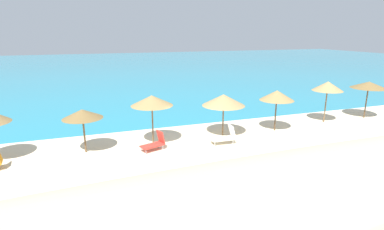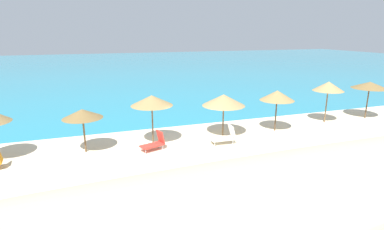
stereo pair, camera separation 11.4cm
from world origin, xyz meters
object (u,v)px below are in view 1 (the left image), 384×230
Objects in this scene: beach_umbrella_2 at (82,114)px; lounge_chair_2 at (225,136)px; beach_umbrella_5 at (277,95)px; lounge_chair_0 at (155,143)px; beach_umbrella_3 at (152,101)px; beach_umbrella_7 at (369,85)px; beach_umbrella_4 at (224,100)px; beach_umbrella_6 at (328,86)px.

beach_umbrella_2 reaches higher than lounge_chair_2.
lounge_chair_0 is (-8.14, -0.79, -1.93)m from beach_umbrella_5.
beach_umbrella_3 is (3.69, 0.01, 0.45)m from beach_umbrella_2.
beach_umbrella_3 reaches higher than beach_umbrella_7.
beach_umbrella_2 is at bearing 81.86° from lounge_chair_2.
beach_umbrella_3 reaches higher than beach_umbrella_5.
lounge_chair_2 reaches higher than lounge_chair_0.
beach_umbrella_3 is at bearing -179.03° from beach_umbrella_4.
beach_umbrella_3 reaches higher than beach_umbrella_2.
beach_umbrella_5 is 4.65m from lounge_chair_2.
beach_umbrella_5 is 0.91× the size of beach_umbrella_6.
beach_umbrella_2 is at bearing -179.79° from beach_umbrella_3.
beach_umbrella_2 is 4.07m from lounge_chair_0.
beach_umbrella_7 is 12.51m from lounge_chair_2.
beach_umbrella_7 is at bearing -81.43° from lounge_chair_2.
beach_umbrella_5 is (8.04, -0.13, -0.22)m from beach_umbrella_3.
beach_umbrella_3 is 12.50m from beach_umbrella_6.
beach_umbrella_5 is at bearing -176.81° from beach_umbrella_7.
beach_umbrella_3 is 2.34m from lounge_chair_0.
lounge_chair_0 is 1.01× the size of lounge_chair_2.
beach_umbrella_7 is 1.93× the size of lounge_chair_2.
beach_umbrella_6 is 12.85m from lounge_chair_0.
beach_umbrella_5 is (3.63, -0.20, 0.08)m from beach_umbrella_4.
lounge_chair_0 is (-4.51, -0.99, -1.85)m from beach_umbrella_4.
beach_umbrella_4 reaches higher than lounge_chair_0.
beach_umbrella_4 is 4.97m from lounge_chair_0.
lounge_chair_0 is (-0.10, -0.91, -2.15)m from beach_umbrella_3.
beach_umbrella_3 is at bearing -178.84° from beach_umbrella_7.
beach_umbrella_3 is at bearing 0.21° from beach_umbrella_2.
beach_umbrella_7 is 1.91× the size of lounge_chair_0.
beach_umbrella_5 is 0.97× the size of beach_umbrella_7.
beach_umbrella_4 is 0.98× the size of beach_umbrella_5.
beach_umbrella_5 is 8.17m from beach_umbrella_7.
beach_umbrella_6 is at bearing 1.76° from beach_umbrella_3.
beach_umbrella_3 is at bearing -178.24° from beach_umbrella_6.
beach_umbrella_5 reaches higher than beach_umbrella_4.
beach_umbrella_4 is at bearing 176.84° from beach_umbrella_5.
beach_umbrella_6 is 2.06× the size of lounge_chair_2.
lounge_chair_2 is (4.06, -0.35, 0.02)m from lounge_chair_0.
beach_umbrella_6 reaches higher than beach_umbrella_4.
beach_umbrella_2 is at bearing -178.59° from beach_umbrella_6.
lounge_chair_2 is (3.96, -1.26, -2.13)m from beach_umbrella_3.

